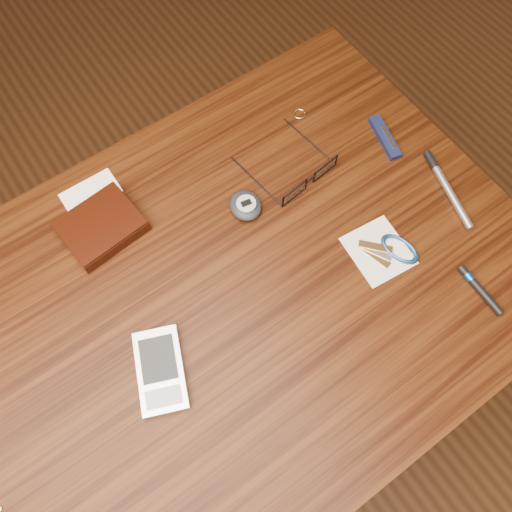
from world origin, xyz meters
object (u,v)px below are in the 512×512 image
Objects in this scene: notepad_keys at (389,250)px; silver_pen at (444,183)px; pocket_knife at (385,137)px; pda_phone at (161,370)px; pedometer at (245,205)px; eyeglasses at (307,178)px; desk at (225,316)px; wallet_and_card at (101,226)px.

silver_pen is at bearing 14.22° from notepad_keys.
pda_phone is at bearing -166.81° from pocket_knife.
pedometer reaches higher than pda_phone.
eyeglasses is at bearing 100.01° from notepad_keys.
silver_pen is (0.16, 0.04, 0.00)m from notepad_keys.
eyeglasses is at bearing 20.14° from pda_phone.
pedometer is at bearing 30.98° from pda_phone.
desk is at bearing -168.71° from pocket_knife.
wallet_and_card is 0.26m from pda_phone.
pedometer is (0.12, 0.11, 0.11)m from desk.
pda_phone is (-0.04, -0.26, -0.00)m from wallet_and_card.
eyeglasses reaches higher than pda_phone.
pedometer reaches higher than pocket_knife.
silver_pen is (0.02, -0.13, 0.00)m from pocket_knife.
desk is at bearing 161.17° from notepad_keys.
pda_phone reaches higher than desk.
pda_phone is (-0.37, -0.14, -0.00)m from eyeglasses.
wallet_and_card is at bearing 154.36° from pedometer.
wallet_and_card is at bearing 140.14° from notepad_keys.
desk is 0.44m from silver_pen.
pda_phone is at bearing -99.02° from wallet_and_card.
pda_phone is at bearing 173.65° from notepad_keys.
wallet_and_card reaches higher than desk.
pda_phone is at bearing -161.33° from desk.
silver_pen is at bearing -6.79° from desk.
desk is 7.21× the size of pda_phone.
pocket_knife is at bearing -3.07° from eyeglasses.
notepad_keys is 0.16m from silver_pen.
wallet_and_card is 1.15× the size of pda_phone.
pedometer is at bearing -25.64° from wallet_and_card.
pocket_knife is (0.28, -0.03, -0.00)m from pedometer.
pocket_knife is 0.62× the size of silver_pen.
notepad_keys is (0.27, -0.09, 0.11)m from desk.
silver_pen is at bearing -27.44° from pedometer.
pocket_knife is at bearing 51.12° from notepad_keys.
pocket_knife is (0.40, 0.08, 0.11)m from desk.
desk is at bearing -138.08° from pedometer.
pocket_knife is (0.54, 0.13, -0.00)m from pda_phone.
notepad_keys is at bearing -165.78° from silver_pen.
pda_phone is 1.25× the size of notepad_keys.
wallet_and_card is 0.58m from silver_pen.
eyeglasses is 0.24m from silver_pen.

